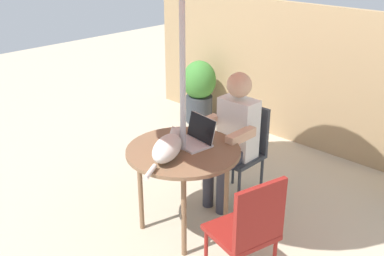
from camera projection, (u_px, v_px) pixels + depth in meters
ground_plane at (184, 227)px, 3.85m from camera, size 14.00×14.00×0.00m
fence_back at (322, 81)px, 4.98m from camera, size 4.98×0.08×1.62m
patio_table at (183, 157)px, 3.59m from camera, size 0.91×0.91×0.74m
chair_occupied at (243, 144)px, 4.17m from camera, size 0.40×0.40×0.88m
chair_empty at (249, 227)px, 2.99m from camera, size 0.49×0.49×0.88m
person_seated at (233, 132)px, 4.00m from camera, size 0.48×0.48×1.22m
laptop at (196, 136)px, 3.65m from camera, size 0.33×0.29×0.21m
cat at (168, 147)px, 3.41m from camera, size 0.35×0.61×0.17m
potted_plant_by_chair at (199, 89)px, 5.87m from camera, size 0.43×0.43×0.82m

